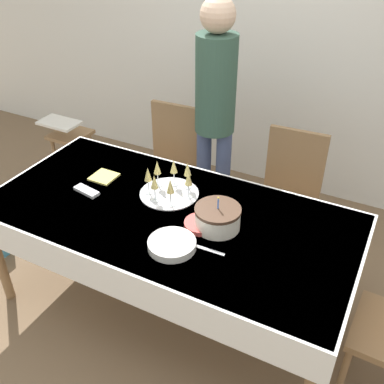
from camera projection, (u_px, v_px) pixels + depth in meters
name	position (u px, v px, depth m)	size (l,w,h in m)	color
ground_plane	(172.00, 303.00, 2.96)	(12.00, 12.00, 0.00)	brown
wall_back	(279.00, 31.00, 3.51)	(8.00, 0.05, 2.70)	silver
dining_table	(169.00, 226.00, 2.60)	(2.12, 1.04, 0.74)	white
dining_chair_far_left	(170.00, 162.00, 3.47)	(0.44, 0.44, 0.95)	olive
dining_chair_far_right	(288.00, 193.00, 3.11)	(0.44, 0.44, 0.95)	olive
birthday_cake	(218.00, 218.00, 2.40)	(0.25, 0.25, 0.20)	silver
champagne_tray	(169.00, 182.00, 2.65)	(0.36, 0.36, 0.18)	silver
plate_stack_main	(172.00, 244.00, 2.28)	(0.25, 0.25, 0.04)	silver
plate_stack_dessert	(201.00, 224.00, 2.43)	(0.19, 0.19, 0.03)	#CC4C47
cake_knife	(198.00, 246.00, 2.29)	(0.30, 0.03, 0.00)	silver
fork_pile	(87.00, 191.00, 2.71)	(0.18, 0.09, 0.02)	silver
napkin_pile	(104.00, 177.00, 2.85)	(0.15, 0.15, 0.01)	#E0D166
person_standing	(215.00, 101.00, 3.08)	(0.28, 0.28, 1.74)	#3F4C72
high_chair	(70.00, 143.00, 3.81)	(0.33, 0.35, 0.71)	olive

